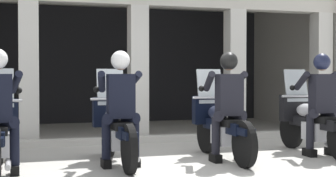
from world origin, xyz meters
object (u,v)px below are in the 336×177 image
Objects in this scene: police_officer_far_right at (321,95)px; police_officer_center_right at (228,97)px; motorcycle_center_left at (116,128)px; police_officer_center_left at (120,98)px; motorcycle_far_right at (311,122)px; motorcycle_center_right at (221,125)px.

police_officer_center_right is at bearing 169.75° from police_officer_far_right.
police_officer_center_left reaches higher than motorcycle_center_left.
police_officer_center_right is 1.68m from motorcycle_far_right.
police_officer_center_left is at bearing 165.02° from police_officer_center_right.
motorcycle_center_left is at bearing 168.27° from motorcycle_far_right.
police_officer_far_right is (3.16, 0.01, 0.00)m from police_officer_center_left.
motorcycle_center_left is 1.00× the size of motorcycle_center_right.
police_officer_far_right is at bearing -10.91° from police_officer_center_left.
police_officer_center_left is 0.78× the size of motorcycle_center_right.
motorcycle_far_right is (1.58, 0.33, -0.44)m from police_officer_center_right.
motorcycle_far_right is (3.17, 0.30, -0.44)m from police_officer_center_left.
motorcycle_far_right is (1.58, 0.05, 0.00)m from motorcycle_center_right.
police_officer_center_right is (-0.00, -0.28, 0.44)m from motorcycle_center_right.
police_officer_center_right is 1.00× the size of police_officer_far_right.
police_officer_center_right is (1.58, -0.32, 0.44)m from motorcycle_center_left.
motorcycle_center_left and motorcycle_center_right have the same top height.
motorcycle_center_right and motorcycle_far_right have the same top height.
police_officer_far_right is at bearing -16.03° from motorcycle_center_left.
police_officer_far_right is (-0.00, -0.28, 0.44)m from motorcycle_far_right.
motorcycle_center_right is (1.58, -0.03, 0.00)m from motorcycle_center_left.
police_officer_center_left is at bearing -101.40° from motorcycle_center_left.
motorcycle_center_left is 1.29× the size of police_officer_far_right.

